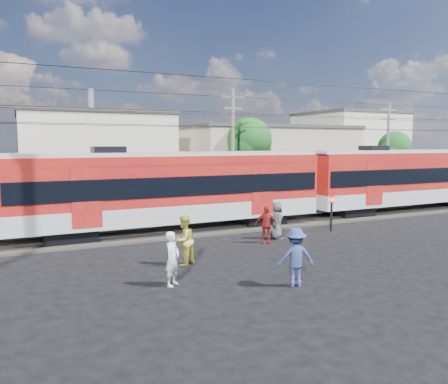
# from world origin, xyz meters

# --- Properties ---
(ground) EXTENTS (120.00, 120.00, 0.00)m
(ground) POSITION_xyz_m (0.00, 0.00, 0.00)
(ground) COLOR black
(ground) RESTS_ON ground
(track_bed) EXTENTS (70.00, 3.40, 0.12)m
(track_bed) POSITION_xyz_m (0.00, 8.00, 0.06)
(track_bed) COLOR #2D2823
(track_bed) RESTS_ON ground
(rail_near) EXTENTS (70.00, 0.12, 0.12)m
(rail_near) POSITION_xyz_m (0.00, 7.25, 0.18)
(rail_near) COLOR #59544C
(rail_near) RESTS_ON track_bed
(rail_far) EXTENTS (70.00, 0.12, 0.12)m
(rail_far) POSITION_xyz_m (0.00, 8.75, 0.18)
(rail_far) COLOR #59544C
(rail_far) RESTS_ON track_bed
(commuter_train) EXTENTS (50.30, 3.08, 4.17)m
(commuter_train) POSITION_xyz_m (-0.75, 8.00, 2.40)
(commuter_train) COLOR black
(commuter_train) RESTS_ON ground
(catenary) EXTENTS (70.00, 9.30, 7.52)m
(catenary) POSITION_xyz_m (-8.65, 8.00, 5.14)
(catenary) COLOR black
(catenary) RESTS_ON ground
(building_midwest) EXTENTS (12.24, 12.24, 7.30)m
(building_midwest) POSITION_xyz_m (-2.00, 27.00, 3.66)
(building_midwest) COLOR beige
(building_midwest) RESTS_ON ground
(building_mideast) EXTENTS (16.32, 10.20, 6.30)m
(building_mideast) POSITION_xyz_m (14.00, 24.00, 3.16)
(building_mideast) COLOR tan
(building_mideast) RESTS_ON ground
(building_east) EXTENTS (10.20, 10.20, 8.30)m
(building_east) POSITION_xyz_m (28.00, 28.00, 4.16)
(building_east) COLOR beige
(building_east) RESTS_ON ground
(utility_pole_mid) EXTENTS (1.80, 0.24, 8.50)m
(utility_pole_mid) POSITION_xyz_m (6.00, 15.00, 4.53)
(utility_pole_mid) COLOR slate
(utility_pole_mid) RESTS_ON ground
(utility_pole_east) EXTENTS (1.80, 0.24, 8.00)m
(utility_pole_east) POSITION_xyz_m (20.00, 14.00, 4.28)
(utility_pole_east) COLOR slate
(utility_pole_east) RESTS_ON ground
(tree_near) EXTENTS (3.82, 3.64, 6.72)m
(tree_near) POSITION_xyz_m (9.19, 18.09, 4.66)
(tree_near) COLOR #382619
(tree_near) RESTS_ON ground
(tree_far) EXTENTS (3.36, 3.12, 5.76)m
(tree_far) POSITION_xyz_m (24.19, 17.09, 3.99)
(tree_far) COLOR #382619
(tree_far) RESTS_ON ground
(pedestrian_a) EXTENTS (0.76, 0.76, 1.78)m
(pedestrian_a) POSITION_xyz_m (-3.72, -0.08, 0.89)
(pedestrian_a) COLOR silver
(pedestrian_a) RESTS_ON ground
(pedestrian_b) EXTENTS (1.17, 1.11, 1.92)m
(pedestrian_b) POSITION_xyz_m (-2.55, 2.01, 0.96)
(pedestrian_b) COLOR gold
(pedestrian_b) RESTS_ON ground
(pedestrian_c) EXTENTS (1.38, 1.02, 1.92)m
(pedestrian_c) POSITION_xyz_m (-0.15, -1.86, 0.96)
(pedestrian_c) COLOR navy
(pedestrian_c) RESTS_ON ground
(pedestrian_d) EXTENTS (1.11, 0.80, 1.75)m
(pedestrian_d) POSITION_xyz_m (2.16, 3.84, 0.87)
(pedestrian_d) COLOR maroon
(pedestrian_d) RESTS_ON ground
(pedestrian_e) EXTENTS (0.75, 0.99, 1.82)m
(pedestrian_e) POSITION_xyz_m (3.11, 4.42, 0.91)
(pedestrian_e) COLOR #444448
(pedestrian_e) RESTS_ON ground
(car_silver) EXTENTS (4.70, 2.71, 1.50)m
(car_silver) POSITION_xyz_m (19.70, 13.49, 0.75)
(car_silver) COLOR #AEB0B6
(car_silver) RESTS_ON ground
(crossing_signal) EXTENTS (0.27, 0.27, 1.85)m
(crossing_signal) POSITION_xyz_m (6.70, 4.75, 1.28)
(crossing_signal) COLOR black
(crossing_signal) RESTS_ON ground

